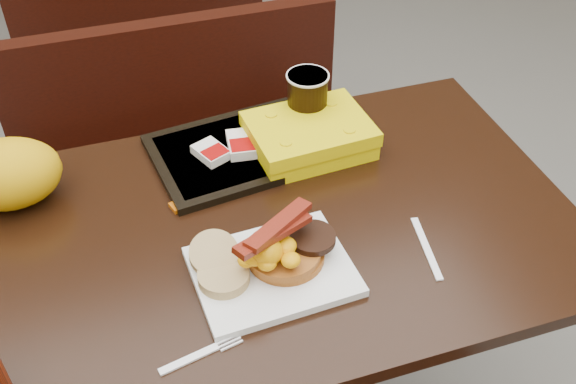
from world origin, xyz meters
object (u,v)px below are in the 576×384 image
object	(u,v)px
tray	(242,150)
coffee_cup_far	(307,99)
pancake_stack	(286,252)
clamshell	(309,136)
platter	(273,271)
fork	(189,359)
hashbrown_sleeve_right	(243,144)
hashbrown_sleeve_left	(211,152)
paper_bag	(9,174)
knife	(426,248)
table_near	(258,351)
bench_near_n	(193,165)

from	to	relation	value
tray	coffee_cup_far	world-z (taller)	coffee_cup_far
pancake_stack	clamshell	size ratio (longest dim) A/B	0.55
platter	tray	size ratio (longest dim) A/B	0.73
pancake_stack	fork	distance (m)	0.25
fork	hashbrown_sleeve_right	world-z (taller)	hashbrown_sleeve_right
fork	hashbrown_sleeve_left	bearing A→B (deg)	60.84
platter	pancake_stack	distance (m)	0.04
clamshell	paper_bag	distance (m)	0.58
knife	platter	bearing A→B (deg)	-85.87
table_near	hashbrown_sleeve_right	bearing A→B (deg)	78.98
table_near	hashbrown_sleeve_left	bearing A→B (deg)	96.93
hashbrown_sleeve_right	fork	bearing A→B (deg)	-107.56
fork	tray	size ratio (longest dim) A/B	0.37
platter	knife	size ratio (longest dim) A/B	1.72
platter	pancake_stack	size ratio (longest dim) A/B	1.97
fork	paper_bag	size ratio (longest dim) A/B	0.70
table_near	hashbrown_sleeve_right	world-z (taller)	hashbrown_sleeve_right
table_near	bench_near_n	size ratio (longest dim) A/B	1.20
pancake_stack	fork	size ratio (longest dim) A/B	1.00
knife	clamshell	world-z (taller)	clamshell
hashbrown_sleeve_right	coffee_cup_far	bearing A→B (deg)	24.76
pancake_stack	knife	world-z (taller)	pancake_stack
platter	table_near	bearing A→B (deg)	88.41
pancake_stack	hashbrown_sleeve_left	world-z (taller)	pancake_stack
tray	fork	bearing A→B (deg)	-121.33
fork	tray	distance (m)	0.51
platter	pancake_stack	xyz separation A→B (m)	(0.03, 0.02, 0.02)
fork	tray	world-z (taller)	tray
tray	hashbrown_sleeve_left	size ratio (longest dim) A/B	5.04
knife	pancake_stack	bearing A→B (deg)	-90.33
hashbrown_sleeve_left	knife	bearing A→B (deg)	-72.74
tray	coffee_cup_far	bearing A→B (deg)	8.49
bench_near_n	fork	bearing A→B (deg)	-100.10
table_near	hashbrown_sleeve_right	distance (m)	0.46
coffee_cup_far	bench_near_n	bearing A→B (deg)	114.52
fork	platter	bearing A→B (deg)	24.47
table_near	knife	xyz separation A→B (m)	(0.28, -0.14, 0.38)
knife	hashbrown_sleeve_left	xyz separation A→B (m)	(-0.31, 0.36, 0.02)
fork	paper_bag	bearing A→B (deg)	105.74
bench_near_n	fork	distance (m)	1.03
bench_near_n	knife	size ratio (longest dim) A/B	6.55
fork	knife	world-z (taller)	same
hashbrown_sleeve_left	coffee_cup_far	distance (m)	0.24
pancake_stack	bench_near_n	bearing A→B (deg)	92.28
hashbrown_sleeve_left	hashbrown_sleeve_right	size ratio (longest dim) A/B	0.86
tray	coffee_cup_far	xyz separation A→B (m)	(0.16, 0.04, 0.07)
table_near	tray	bearing A→B (deg)	79.64
pancake_stack	tray	xyz separation A→B (m)	(0.01, 0.32, -0.02)
paper_bag	tray	bearing A→B (deg)	1.17
pancake_stack	table_near	bearing A→B (deg)	107.69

